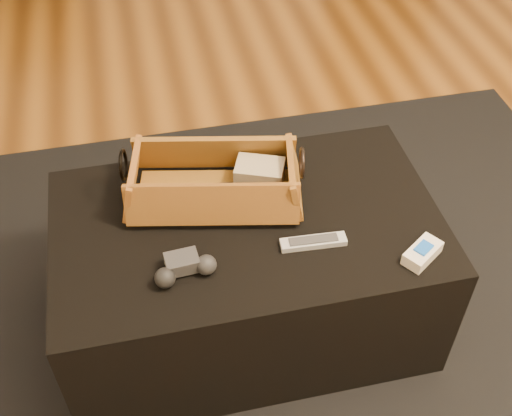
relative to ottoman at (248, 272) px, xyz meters
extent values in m
cube|color=brown|center=(0.22, 0.04, -0.23)|extent=(5.00, 5.50, 0.01)
cube|color=black|center=(0.00, -0.05, -0.22)|extent=(2.60, 2.00, 0.01)
cube|color=black|center=(0.00, 0.00, 0.00)|extent=(1.00, 0.60, 0.42)
cube|color=black|center=(-0.09, 0.09, 0.24)|extent=(0.24, 0.08, 0.03)
cube|color=tan|center=(0.06, 0.11, 0.26)|extent=(0.15, 0.13, 0.07)
cube|color=#A97126|center=(-0.07, 0.10, 0.22)|extent=(0.43, 0.26, 0.02)
cube|color=#9B6923|center=(-0.05, 0.20, 0.28)|extent=(0.43, 0.13, 0.12)
cube|color=#8D5B1F|center=(-0.09, 0.00, 0.28)|extent=(0.43, 0.13, 0.12)
cube|color=#A36B24|center=(0.14, 0.06, 0.28)|extent=(0.08, 0.22, 0.12)
cube|color=#A36924|center=(-0.27, 0.14, 0.28)|extent=(0.08, 0.22, 0.12)
torus|color=black|center=(0.16, 0.06, 0.33)|extent=(0.03, 0.08, 0.08)
torus|color=black|center=(-0.29, 0.15, 0.33)|extent=(0.03, 0.08, 0.08)
cube|color=#2D2D2F|center=(-0.18, -0.13, 0.24)|extent=(0.08, 0.06, 0.04)
sphere|color=black|center=(-0.23, -0.16, 0.23)|extent=(0.06, 0.06, 0.05)
sphere|color=black|center=(-0.13, -0.15, 0.23)|extent=(0.06, 0.06, 0.05)
cube|color=#BABDC3|center=(0.14, -0.12, 0.22)|extent=(0.17, 0.05, 0.02)
cube|color=#343437|center=(0.14, -0.12, 0.23)|extent=(0.12, 0.03, 0.00)
cube|color=silver|center=(0.39, -0.21, 0.23)|extent=(0.12, 0.10, 0.03)
cube|color=blue|center=(0.39, -0.21, 0.24)|extent=(0.05, 0.05, 0.01)
camera|label=1|loc=(-0.22, -1.12, 1.39)|focal=45.00mm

